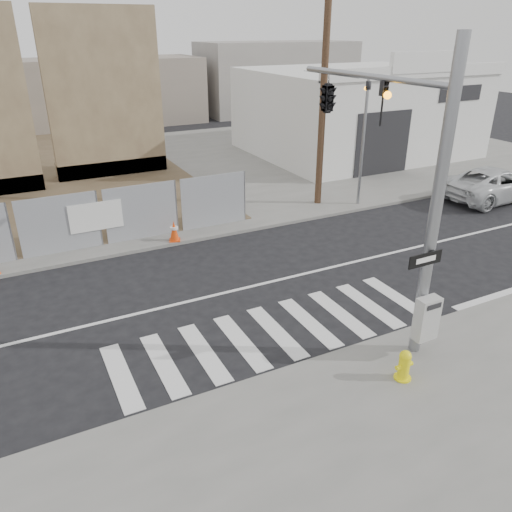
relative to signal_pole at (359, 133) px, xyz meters
name	(u,v)px	position (x,y,z in m)	size (l,w,h in m)	color
ground	(236,290)	(-2.49, 2.05, -4.78)	(100.00, 100.00, 0.00)	black
sidewalk_far	(125,175)	(-2.49, 16.05, -4.72)	(50.00, 20.00, 0.12)	slate
signal_pole	(359,133)	(0.00, 0.00, 0.00)	(0.96, 5.87, 7.00)	gray
far_signal_pole	(365,125)	(5.51, 6.65, -1.30)	(0.16, 0.20, 5.60)	gray
concrete_wall_right	(107,111)	(-2.99, 16.13, -1.40)	(5.50, 1.30, 8.00)	brown
auto_shop	(356,111)	(11.50, 15.01, -2.25)	(12.00, 10.20, 5.95)	silver
utility_pole_right	(324,81)	(4.01, 7.55, 0.42)	(1.60, 0.28, 10.00)	#503625
fire_hydrant	(404,365)	(-0.99, -3.48, -4.31)	(0.44, 0.40, 0.72)	yellow
suv	(495,184)	(11.62, 4.65, -4.06)	(2.40, 5.21, 1.45)	silver
traffic_cone_d	(174,231)	(-2.98, 6.27, -4.29)	(0.49, 0.49, 0.76)	#E33F0B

